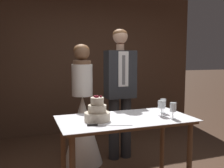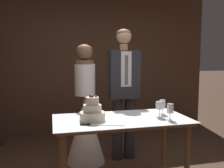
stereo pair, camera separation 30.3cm
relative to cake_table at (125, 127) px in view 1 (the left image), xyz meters
The scene contains 9 objects.
wall_back 2.48m from the cake_table, 86.81° to the left, with size 4.62×0.12×2.70m, color #513828.
cake_table is the anchor object (origin of this frame).
tiered_cake 0.37m from the cake_table, behind, with size 0.26×0.26×0.26m.
cake_knife 0.41m from the cake_table, 149.02° to the right, with size 0.42×0.15×0.02m.
wine_glass_near 0.47m from the cake_table, ahead, with size 0.08×0.08×0.17m.
wine_glass_middle 0.56m from the cake_table, ahead, with size 0.07×0.07×0.17m.
wine_glass_far 0.55m from the cake_table, 22.53° to the right, with size 0.07×0.07×0.17m.
bride 0.91m from the cake_table, 107.73° to the left, with size 0.54×0.54×1.64m.
groom 0.96m from the cake_table, 72.26° to the left, with size 0.42×0.25×1.85m.
Camera 1 is at (-1.14, -2.29, 1.48)m, focal length 40.00 mm.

